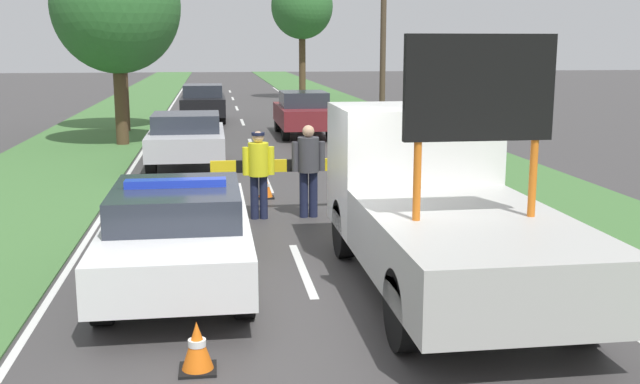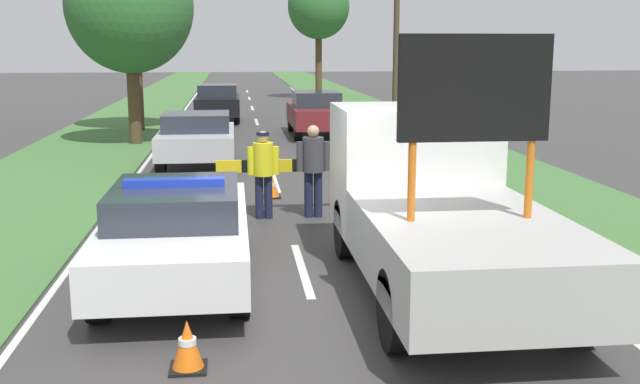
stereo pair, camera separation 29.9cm
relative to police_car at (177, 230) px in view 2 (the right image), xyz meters
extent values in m
plane|color=#3D3A3A|center=(1.73, -0.54, -0.73)|extent=(160.00, 160.00, 0.00)
cube|color=silver|center=(1.73, 0.38, -0.72)|extent=(0.12, 2.64, 0.01)
cube|color=silver|center=(1.73, 7.38, -0.72)|extent=(0.12, 2.64, 0.01)
cube|color=silver|center=(1.73, 14.38, -0.72)|extent=(0.12, 2.64, 0.01)
cube|color=silver|center=(1.73, 21.38, -0.72)|extent=(0.12, 2.64, 0.01)
cube|color=silver|center=(1.73, 28.38, -0.72)|extent=(0.12, 2.64, 0.01)
cube|color=silver|center=(1.73, 35.38, -0.72)|extent=(0.12, 2.64, 0.01)
cube|color=silver|center=(1.73, 42.38, -0.72)|extent=(0.12, 2.64, 0.01)
cube|color=silver|center=(-1.63, 15.99, -0.72)|extent=(0.10, 61.87, 0.01)
cube|color=silver|center=(5.08, 15.99, -0.72)|extent=(0.10, 61.87, 0.01)
cube|color=#427038|center=(-3.72, 19.46, -0.71)|extent=(3.99, 120.00, 0.03)
cube|color=#427038|center=(7.17, 19.46, -0.71)|extent=(3.99, 120.00, 0.03)
cube|color=white|center=(0.00, 0.02, -0.08)|extent=(1.87, 4.64, 0.57)
cube|color=#282D38|center=(0.00, -0.12, 0.41)|extent=(1.65, 2.14, 0.42)
cylinder|color=black|center=(-0.82, 1.46, -0.37)|extent=(0.24, 0.72, 0.72)
cylinder|color=black|center=(0.82, 1.46, -0.37)|extent=(0.24, 0.72, 0.72)
cylinder|color=black|center=(-0.82, -1.42, -0.37)|extent=(0.24, 0.72, 0.72)
cylinder|color=black|center=(0.82, -1.42, -0.37)|extent=(0.24, 0.72, 0.72)
cube|color=#1E38C6|center=(0.00, -0.12, 0.68)|extent=(1.31, 0.24, 0.10)
cube|color=#193399|center=(0.00, 0.02, -0.06)|extent=(1.88, 3.81, 0.10)
cube|color=black|center=(0.00, 2.38, -0.14)|extent=(1.03, 0.08, 0.34)
cube|color=white|center=(3.45, 0.94, 0.64)|extent=(2.27, 1.82, 1.85)
cube|color=#232833|center=(3.45, 1.83, 0.97)|extent=(1.93, 0.04, 0.81)
cube|color=#B2B2AD|center=(3.45, -1.88, 0.10)|extent=(2.27, 3.81, 0.78)
cylinder|color=#D16619|center=(2.77, -1.88, 0.94)|extent=(0.09, 0.09, 0.90)
cylinder|color=#D16619|center=(4.14, -1.88, 0.94)|extent=(0.09, 0.09, 0.90)
cube|color=black|center=(3.45, -1.88, 1.98)|extent=(1.72, 0.12, 1.18)
cylinder|color=black|center=(2.44, 0.94, -0.28)|extent=(0.24, 0.89, 0.89)
cylinder|color=black|center=(4.47, 0.94, -0.28)|extent=(0.24, 0.89, 0.89)
cylinder|color=black|center=(2.44, -2.64, -0.28)|extent=(0.24, 0.89, 0.89)
cylinder|color=black|center=(4.47, -2.64, -0.28)|extent=(0.24, 0.89, 0.89)
cylinder|color=black|center=(0.72, 4.22, -0.34)|extent=(0.07, 0.07, 0.78)
cylinder|color=black|center=(3.05, 4.22, -0.34)|extent=(0.07, 0.07, 0.78)
cube|color=yellow|center=(0.67, 4.22, 0.17)|extent=(0.48, 0.08, 0.24)
cube|color=black|center=(1.16, 4.22, 0.17)|extent=(0.48, 0.08, 0.24)
cube|color=yellow|center=(1.64, 4.22, 0.17)|extent=(0.48, 0.08, 0.24)
cube|color=black|center=(2.13, 4.22, 0.17)|extent=(0.48, 0.08, 0.24)
cube|color=yellow|center=(2.61, 4.22, 0.17)|extent=(0.48, 0.08, 0.24)
cube|color=black|center=(3.10, 4.22, 0.17)|extent=(0.48, 0.08, 0.24)
cylinder|color=#191E38|center=(1.23, 3.66, -0.32)|extent=(0.15, 0.15, 0.81)
cylinder|color=#191E38|center=(1.40, 3.66, -0.32)|extent=(0.15, 0.15, 0.81)
cylinder|color=yellow|center=(1.31, 3.66, 0.39)|extent=(0.37, 0.37, 0.61)
cylinder|color=yellow|center=(1.08, 3.66, 0.36)|extent=(0.12, 0.12, 0.52)
cylinder|color=yellow|center=(1.55, 3.66, 0.36)|extent=(0.12, 0.12, 0.52)
sphere|color=tan|center=(1.31, 3.66, 0.80)|extent=(0.21, 0.21, 0.21)
cylinder|color=#141933|center=(1.31, 3.66, 0.86)|extent=(0.24, 0.24, 0.05)
cylinder|color=#191E38|center=(2.15, 3.67, -0.30)|extent=(0.16, 0.16, 0.86)
cylinder|color=#191E38|center=(2.33, 3.67, -0.30)|extent=(0.16, 0.16, 0.86)
cylinder|color=#3D3D42|center=(2.24, 3.67, 0.46)|extent=(0.39, 0.39, 0.65)
cylinder|color=#3D3D42|center=(1.99, 3.67, 0.42)|extent=(0.13, 0.13, 0.55)
cylinder|color=#3D3D42|center=(2.49, 3.67, 0.42)|extent=(0.13, 0.13, 0.55)
sphere|color=tan|center=(2.24, 3.67, 0.89)|extent=(0.22, 0.22, 0.22)
cube|color=black|center=(1.57, 5.55, -0.71)|extent=(0.35, 0.35, 0.03)
cone|color=orange|center=(1.57, 5.55, -0.47)|extent=(0.30, 0.30, 0.46)
cylinder|color=white|center=(1.57, 5.55, -0.45)|extent=(0.17, 0.17, 0.06)
cube|color=black|center=(3.60, 2.56, -0.71)|extent=(0.41, 0.41, 0.03)
cone|color=orange|center=(3.60, 2.56, -0.43)|extent=(0.35, 0.35, 0.53)
cylinder|color=white|center=(3.60, 2.56, -0.40)|extent=(0.20, 0.20, 0.07)
cube|color=black|center=(0.29, -2.88, -0.71)|extent=(0.37, 0.37, 0.03)
cone|color=orange|center=(0.29, -2.88, -0.45)|extent=(0.31, 0.31, 0.49)
cylinder|color=white|center=(0.29, -2.88, -0.43)|extent=(0.18, 0.18, 0.07)
cube|color=black|center=(0.67, 5.63, -0.71)|extent=(0.36, 0.36, 0.03)
cone|color=orange|center=(0.67, 5.63, -0.46)|extent=(0.31, 0.31, 0.48)
cylinder|color=white|center=(0.67, 5.63, -0.43)|extent=(0.17, 0.17, 0.07)
cube|color=#B2B2B7|center=(-0.19, 9.93, -0.05)|extent=(1.94, 3.94, 0.58)
cube|color=#282D38|center=(-0.19, 9.81, 0.47)|extent=(1.70, 1.81, 0.45)
cylinder|color=black|center=(-1.04, 11.15, -0.34)|extent=(0.24, 0.78, 0.78)
cylinder|color=black|center=(0.66, 11.15, -0.34)|extent=(0.24, 0.78, 0.78)
cylinder|color=black|center=(-1.04, 8.70, -0.34)|extent=(0.24, 0.78, 0.78)
cylinder|color=black|center=(0.66, 8.70, -0.34)|extent=(0.24, 0.78, 0.78)
cube|color=maroon|center=(3.68, 16.42, -0.02)|extent=(1.78, 4.41, 0.66)
cube|color=#282D38|center=(3.68, 16.28, 0.57)|extent=(1.56, 2.03, 0.52)
cylinder|color=black|center=(2.91, 17.78, -0.35)|extent=(0.24, 0.76, 0.76)
cylinder|color=black|center=(4.45, 17.78, -0.35)|extent=(0.24, 0.76, 0.76)
cylinder|color=black|center=(2.91, 15.05, -0.35)|extent=(0.24, 0.76, 0.76)
cylinder|color=black|center=(4.45, 15.05, -0.35)|extent=(0.24, 0.76, 0.76)
cube|color=black|center=(0.12, 21.99, -0.04)|extent=(1.80, 4.27, 0.72)
cube|color=#282D38|center=(0.12, 21.86, 0.57)|extent=(1.58, 1.97, 0.50)
cylinder|color=black|center=(-0.66, 23.31, -0.40)|extent=(0.24, 0.66, 0.66)
cylinder|color=black|center=(0.91, 23.31, -0.40)|extent=(0.24, 0.66, 0.66)
cylinder|color=black|center=(-0.66, 20.66, -0.40)|extent=(0.24, 0.66, 0.66)
cylinder|color=black|center=(0.91, 20.66, -0.40)|extent=(0.24, 0.66, 0.66)
cylinder|color=#4C3823|center=(-2.74, 18.59, 1.30)|extent=(0.39, 0.39, 4.06)
cylinder|color=#4C3823|center=(-2.39, 14.69, 0.71)|extent=(0.40, 0.40, 2.88)
ellipsoid|color=#2D662D|center=(-2.39, 14.69, 3.65)|extent=(3.99, 3.99, 4.19)
cylinder|color=#4C3823|center=(5.84, 34.58, 1.28)|extent=(0.39, 0.39, 4.02)
ellipsoid|color=#2D662D|center=(5.84, 34.58, 4.64)|extent=(3.60, 3.60, 3.78)
cylinder|color=#473828|center=(6.39, 15.78, 3.15)|extent=(0.20, 0.20, 7.76)
camera|label=1|loc=(0.50, -9.92, 2.46)|focal=42.00mm
camera|label=2|loc=(0.80, -9.96, 2.46)|focal=42.00mm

